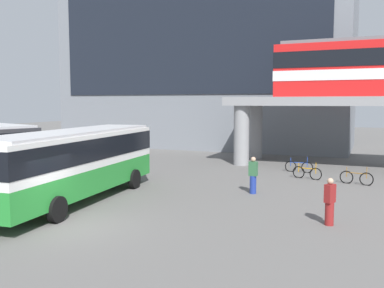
{
  "coord_description": "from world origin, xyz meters",
  "views": [
    {
      "loc": [
        9.85,
        -11.9,
        4.46
      ],
      "look_at": [
        0.82,
        9.3,
        2.2
      ],
      "focal_mm": 39.66,
      "sensor_mm": 36.0,
      "label": 1
    }
  ],
  "objects_px": {
    "station_building": "(207,52)",
    "pedestrian_waiting_near_stop": "(253,176)",
    "bus_main": "(74,158)",
    "pedestrian_near_building": "(330,203)",
    "bicycle_orange": "(307,173)",
    "bicycle_blue": "(299,167)",
    "bicycle_brown": "(356,178)"
  },
  "relations": [
    {
      "from": "bicycle_orange",
      "to": "bus_main",
      "type": "bearing_deg",
      "value": -131.43
    },
    {
      "from": "station_building",
      "to": "bus_main",
      "type": "relative_size",
      "value": 2.56
    },
    {
      "from": "pedestrian_waiting_near_stop",
      "to": "station_building",
      "type": "bearing_deg",
      "value": 116.6
    },
    {
      "from": "pedestrian_near_building",
      "to": "pedestrian_waiting_near_stop",
      "type": "bearing_deg",
      "value": 133.52
    },
    {
      "from": "bus_main",
      "to": "bicycle_brown",
      "type": "xyz_separation_m",
      "value": [
        11.52,
        9.33,
        -1.63
      ]
    },
    {
      "from": "bicycle_orange",
      "to": "pedestrian_waiting_near_stop",
      "type": "height_order",
      "value": "pedestrian_waiting_near_stop"
    },
    {
      "from": "bicycle_blue",
      "to": "bicycle_orange",
      "type": "height_order",
      "value": "same"
    },
    {
      "from": "bicycle_orange",
      "to": "pedestrian_near_building",
      "type": "relative_size",
      "value": 1.0
    },
    {
      "from": "bicycle_orange",
      "to": "pedestrian_near_building",
      "type": "bearing_deg",
      "value": -77.39
    },
    {
      "from": "pedestrian_near_building",
      "to": "pedestrian_waiting_near_stop",
      "type": "xyz_separation_m",
      "value": [
        -3.96,
        4.17,
        0.04
      ]
    },
    {
      "from": "bicycle_orange",
      "to": "pedestrian_near_building",
      "type": "height_order",
      "value": "pedestrian_near_building"
    },
    {
      "from": "bicycle_blue",
      "to": "bicycle_orange",
      "type": "distance_m",
      "value": 2.4
    },
    {
      "from": "station_building",
      "to": "pedestrian_near_building",
      "type": "relative_size",
      "value": 16.5
    },
    {
      "from": "bicycle_brown",
      "to": "bicycle_orange",
      "type": "bearing_deg",
      "value": 166.47
    },
    {
      "from": "station_building",
      "to": "pedestrian_waiting_near_stop",
      "type": "relative_size",
      "value": 15.79
    },
    {
      "from": "bus_main",
      "to": "bicycle_brown",
      "type": "height_order",
      "value": "bus_main"
    },
    {
      "from": "bicycle_brown",
      "to": "pedestrian_near_building",
      "type": "relative_size",
      "value": 1.01
    },
    {
      "from": "bicycle_orange",
      "to": "pedestrian_near_building",
      "type": "distance_m",
      "value": 9.56
    },
    {
      "from": "bus_main",
      "to": "pedestrian_waiting_near_stop",
      "type": "distance_m",
      "value": 8.52
    },
    {
      "from": "bus_main",
      "to": "bicycle_orange",
      "type": "distance_m",
      "value": 13.41
    },
    {
      "from": "bus_main",
      "to": "bicycle_orange",
      "type": "height_order",
      "value": "bus_main"
    },
    {
      "from": "pedestrian_near_building",
      "to": "bicycle_blue",
      "type": "bearing_deg",
      "value": 104.13
    },
    {
      "from": "pedestrian_near_building",
      "to": "bicycle_brown",
      "type": "bearing_deg",
      "value": 85.83
    },
    {
      "from": "bicycle_blue",
      "to": "pedestrian_waiting_near_stop",
      "type": "xyz_separation_m",
      "value": [
        -1.05,
        -7.4,
        0.51
      ]
    },
    {
      "from": "station_building",
      "to": "pedestrian_near_building",
      "type": "bearing_deg",
      "value": -60.16
    },
    {
      "from": "bicycle_orange",
      "to": "pedestrian_waiting_near_stop",
      "type": "distance_m",
      "value": 5.5
    },
    {
      "from": "bicycle_orange",
      "to": "pedestrian_waiting_near_stop",
      "type": "bearing_deg",
      "value": -110.03
    },
    {
      "from": "station_building",
      "to": "bicycle_blue",
      "type": "relative_size",
      "value": 16.06
    },
    {
      "from": "pedestrian_waiting_near_stop",
      "to": "bicycle_orange",
      "type": "bearing_deg",
      "value": 69.97
    },
    {
      "from": "bus_main",
      "to": "pedestrian_near_building",
      "type": "xyz_separation_m",
      "value": [
        10.89,
        0.66,
        -1.17
      ]
    },
    {
      "from": "bicycle_brown",
      "to": "pedestrian_near_building",
      "type": "xyz_separation_m",
      "value": [
        -0.63,
        -8.67,
        0.46
      ]
    },
    {
      "from": "station_building",
      "to": "bus_main",
      "type": "bearing_deg",
      "value": -81.72
    }
  ]
}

